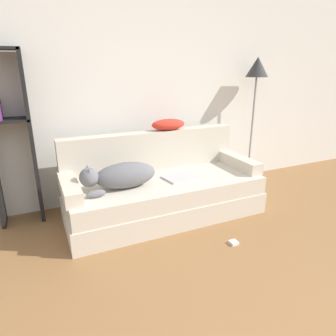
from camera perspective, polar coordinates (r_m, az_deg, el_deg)
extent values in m
cube|color=silver|center=(3.51, -5.32, 16.25)|extent=(7.22, 0.06, 2.70)
cube|color=beige|center=(3.20, -0.75, -6.95)|extent=(2.02, 0.85, 0.22)
cube|color=beige|center=(3.11, -0.69, -3.70)|extent=(1.98, 0.81, 0.18)
cube|color=beige|center=(3.33, -3.22, 3.32)|extent=(1.98, 0.15, 0.43)
cube|color=beige|center=(2.84, -18.25, -3.65)|extent=(0.15, 0.66, 0.13)
cube|color=beige|center=(3.52, 13.33, 1.13)|extent=(0.15, 0.66, 0.13)
ellipsoid|color=slate|center=(2.86, -8.04, -1.36)|extent=(0.59, 0.27, 0.25)
sphere|color=slate|center=(2.78, -14.80, -1.74)|extent=(0.18, 0.18, 0.18)
cone|color=slate|center=(2.72, -14.73, -0.76)|extent=(0.06, 0.06, 0.08)
cone|color=slate|center=(2.81, -15.09, -0.15)|extent=(0.06, 0.06, 0.08)
ellipsoid|color=slate|center=(2.72, -13.59, -4.78)|extent=(0.18, 0.07, 0.07)
cube|color=#B7B7BC|center=(3.11, 2.23, -1.75)|extent=(0.36, 0.29, 0.02)
ellipsoid|color=red|center=(3.36, 0.06, 8.30)|extent=(0.39, 0.21, 0.12)
cube|color=black|center=(3.19, -24.53, 4.98)|extent=(0.04, 0.26, 1.66)
cube|color=black|center=(3.17, -28.27, 8.03)|extent=(0.38, 0.26, 0.02)
cylinder|color=gray|center=(4.29, 14.84, -2.16)|extent=(0.22, 0.22, 0.02)
cylinder|color=gray|center=(4.11, 15.64, 6.85)|extent=(0.02, 0.02, 1.35)
cone|color=#333333|center=(4.03, 16.67, 17.96)|extent=(0.28, 0.28, 0.24)
cube|color=white|center=(2.81, 12.40, -13.71)|extent=(0.07, 0.07, 0.03)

